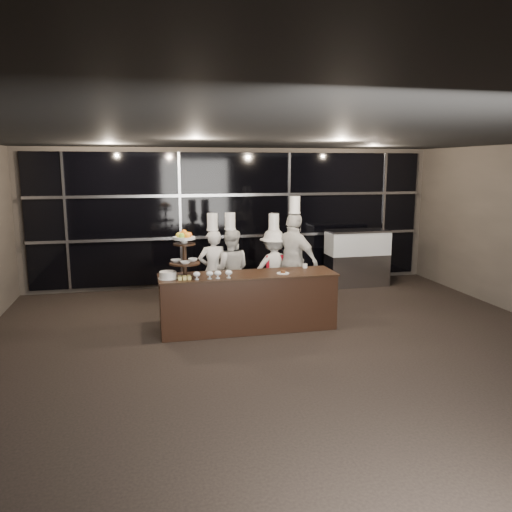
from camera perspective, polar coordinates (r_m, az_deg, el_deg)
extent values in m
plane|color=black|center=(6.62, 5.78, -13.17)|extent=(10.00, 10.00, 0.00)
plane|color=black|center=(6.08, 6.31, 13.73)|extent=(10.00, 10.00, 0.00)
plane|color=#473F38|center=(10.98, -2.41, 4.42)|extent=(9.00, 0.00, 9.00)
cube|color=black|center=(10.92, -2.35, 4.38)|extent=(8.60, 0.04, 2.80)
cube|color=#A5A5AA|center=(10.92, -2.29, 2.27)|extent=(8.60, 0.06, 0.06)
cube|color=#A5A5AA|center=(10.83, -2.32, 6.99)|extent=(8.60, 0.06, 0.06)
cube|color=#A5A5AA|center=(10.82, -20.90, 3.65)|extent=(0.05, 0.05, 2.80)
cube|color=#A5A5AA|center=(10.74, -8.64, 4.17)|extent=(0.05, 0.05, 2.80)
cube|color=#A5A5AA|center=(11.17, 3.76, 4.50)|extent=(0.05, 0.05, 2.80)
cube|color=#A5A5AA|center=(12.03, 14.36, 4.62)|extent=(0.05, 0.05, 2.80)
cube|color=black|center=(8.09, -0.91, -5.31)|extent=(2.80, 0.70, 0.90)
cube|color=black|center=(7.98, -0.92, -2.17)|extent=(2.84, 0.74, 0.03)
cylinder|color=black|center=(7.84, -8.10, -2.28)|extent=(0.24, 0.24, 0.03)
cylinder|color=black|center=(7.77, -8.17, 0.13)|extent=(0.06, 0.06, 0.70)
cylinder|color=black|center=(7.79, -8.14, -0.81)|extent=(0.48, 0.48, 0.02)
cylinder|color=black|center=(7.74, -8.20, 1.37)|extent=(0.34, 0.34, 0.02)
cylinder|color=white|center=(7.74, -8.21, 1.68)|extent=(0.10, 0.10, 0.06)
cylinder|color=white|center=(7.73, -8.22, 2.04)|extent=(0.34, 0.34, 0.04)
sphere|color=orange|center=(7.73, -7.63, 2.41)|extent=(0.09, 0.09, 0.09)
sphere|color=#82BC30|center=(7.79, -7.97, 2.47)|extent=(0.09, 0.09, 0.09)
sphere|color=#F35A14|center=(7.79, -8.56, 2.45)|extent=(0.09, 0.09, 0.09)
sphere|color=yellow|center=(7.72, -8.82, 2.37)|extent=(0.09, 0.09, 0.09)
sphere|color=#87BF31|center=(7.65, -8.48, 2.31)|extent=(0.09, 0.09, 0.09)
sphere|color=orange|center=(7.66, -7.88, 2.33)|extent=(0.09, 0.09, 0.09)
sphere|color=orange|center=(7.72, -8.23, 2.69)|extent=(0.09, 0.09, 0.09)
imported|color=white|center=(7.84, -9.13, -0.54)|extent=(0.16, 0.16, 0.04)
imported|color=white|center=(7.86, -7.24, -0.44)|extent=(0.15, 0.15, 0.05)
imported|color=white|center=(7.67, -8.07, -0.74)|extent=(0.16, 0.16, 0.04)
cylinder|color=silver|center=(7.64, -6.79, -2.65)|extent=(0.07, 0.07, 0.01)
cylinder|color=silver|center=(7.63, -6.80, -2.42)|extent=(0.02, 0.02, 0.05)
ellipsoid|color=silver|center=(7.62, -6.81, -2.07)|extent=(0.11, 0.11, 0.08)
ellipsoid|color=green|center=(7.62, -6.81, -2.04)|extent=(0.08, 0.08, 0.05)
cylinder|color=silver|center=(7.66, -5.31, -2.58)|extent=(0.07, 0.07, 0.01)
cylinder|color=silver|center=(7.65, -5.32, -2.36)|extent=(0.02, 0.02, 0.05)
ellipsoid|color=silver|center=(7.64, -5.32, -2.01)|extent=(0.11, 0.11, 0.08)
ellipsoid|color=#BC0204|center=(7.64, -5.32, -1.97)|extent=(0.08, 0.08, 0.05)
cylinder|color=silver|center=(7.68, -4.39, -2.54)|extent=(0.07, 0.07, 0.01)
cylinder|color=silver|center=(7.67, -4.39, -2.32)|extent=(0.02, 0.02, 0.05)
ellipsoid|color=silver|center=(7.66, -4.40, -1.97)|extent=(0.11, 0.11, 0.08)
ellipsoid|color=beige|center=(7.66, -4.40, -1.93)|extent=(0.08, 0.08, 0.05)
cylinder|color=silver|center=(7.70, -3.14, -2.48)|extent=(0.07, 0.07, 0.01)
cylinder|color=silver|center=(7.70, -3.14, -2.26)|extent=(0.02, 0.02, 0.05)
ellipsoid|color=silver|center=(7.69, -3.15, -1.91)|extent=(0.11, 0.11, 0.08)
ellipsoid|color=#492D14|center=(7.68, -3.15, -1.87)|extent=(0.08, 0.08, 0.05)
cylinder|color=white|center=(7.77, -10.03, -2.52)|extent=(0.30, 0.30, 0.01)
cylinder|color=white|center=(7.76, -10.04, -2.12)|extent=(0.26, 0.26, 0.10)
cube|color=#E9D772|center=(7.63, -8.68, -2.54)|extent=(0.06, 0.06, 0.05)
cube|color=#E9D772|center=(7.64, -8.16, -2.52)|extent=(0.06, 0.06, 0.05)
cube|color=#E9D772|center=(7.64, -7.63, -2.50)|extent=(0.06, 0.06, 0.05)
cube|color=#E9D772|center=(7.70, -8.72, -2.43)|extent=(0.06, 0.06, 0.05)
cube|color=#E9D772|center=(7.70, -8.20, -2.41)|extent=(0.06, 0.06, 0.05)
cube|color=#E9D772|center=(7.71, -7.68, -2.38)|extent=(0.06, 0.06, 0.05)
cylinder|color=white|center=(8.01, 3.11, -1.98)|extent=(0.20, 0.20, 0.01)
cylinder|color=#4C2814|center=(8.01, 3.11, -1.80)|extent=(0.08, 0.08, 0.04)
cylinder|color=white|center=(8.47, 5.62, -1.13)|extent=(0.08, 0.08, 0.07)
cube|color=#A5A5AA|center=(11.27, 11.42, -1.55)|extent=(1.34, 0.57, 0.70)
cube|color=silver|center=(11.16, 11.53, 1.46)|extent=(1.34, 0.57, 0.50)
cube|color=#FFC67F|center=(11.16, 11.53, 1.46)|extent=(1.24, 0.48, 0.40)
cube|color=#A5A5AA|center=(11.12, 11.58, 2.84)|extent=(1.36, 0.59, 0.04)
imported|color=silver|center=(9.11, -4.93, -1.66)|extent=(0.57, 0.40, 1.49)
cylinder|color=white|center=(8.97, -5.01, 3.94)|extent=(0.19, 0.19, 0.30)
cylinder|color=white|center=(8.99, -5.00, 3.02)|extent=(0.21, 0.21, 0.03)
imported|color=silver|center=(9.16, -2.94, -1.56)|extent=(0.83, 0.71, 1.49)
cylinder|color=white|center=(9.02, -2.99, 4.03)|extent=(0.19, 0.19, 0.30)
cylinder|color=white|center=(9.03, -2.98, 3.11)|extent=(0.21, 0.21, 0.03)
imported|color=white|center=(9.35, 2.02, -1.41)|extent=(0.98, 0.61, 1.46)
cylinder|color=white|center=(9.21, 2.05, 3.96)|extent=(0.19, 0.19, 0.30)
cylinder|color=white|center=(9.23, 2.05, 3.06)|extent=(0.21, 0.21, 0.03)
cube|color=#A70C1A|center=(9.23, 2.21, -1.56)|extent=(0.34, 0.03, 0.55)
imported|color=silver|center=(9.14, 4.36, -0.66)|extent=(0.95, 1.11, 1.79)
cylinder|color=white|center=(8.99, 4.45, 5.89)|extent=(0.19, 0.19, 0.30)
cylinder|color=white|center=(9.01, 4.44, 4.97)|extent=(0.21, 0.21, 0.03)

